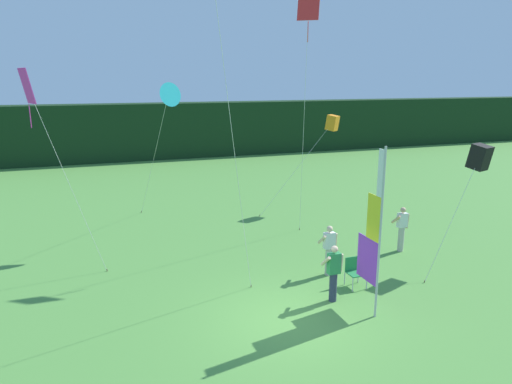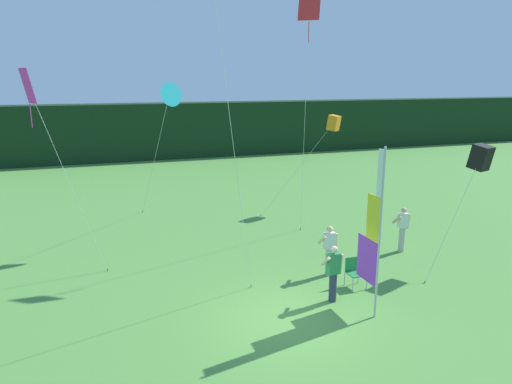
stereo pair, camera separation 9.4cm
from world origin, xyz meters
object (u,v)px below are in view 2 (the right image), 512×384
Objects in this scene: person_near_banner at (329,249)px; kite_black_box_3 at (481,157)px; kite_red_diamond_0 at (309,16)px; kite_magenta_diamond_4 at (30,93)px; person_far_left at (403,228)px; kite_orange_box_2 at (334,123)px; banner_flag at (373,235)px; person_mid_field at (333,272)px; kite_cyan_delta_1 at (169,96)px; folding_chair at (354,270)px.

kite_black_box_3 reaches higher than person_near_banner.
kite_magenta_diamond_4 is at bearing -177.66° from kite_red_diamond_0.
kite_orange_box_2 reaches higher than person_far_left.
banner_flag is at bearing -112.37° from kite_orange_box_2.
banner_flag is 2.77× the size of person_near_banner.
person_mid_field is at bearing -147.52° from person_far_left.
kite_red_diamond_0 reaches higher than kite_cyan_delta_1.
person_near_banner is (0.12, 2.59, -1.32)m from banner_flag.
person_mid_field is 10.90m from kite_orange_box_2.
banner_flag reaches higher than person_near_banner.
person_mid_field is 9.23m from kite_cyan_delta_1.
folding_chair is 5.82m from kite_black_box_3.
kite_orange_box_2 is (4.05, 7.55, 3.23)m from person_near_banner.
person_near_banner is 0.99× the size of person_mid_field.
kite_cyan_delta_1 reaches higher than person_mid_field.
kite_magenta_diamond_4 is at bearing 171.17° from person_far_left.
folding_chair is at bearing -93.64° from kite_red_diamond_0.
person_mid_field is 6.68m from kite_black_box_3.
person_near_banner is 0.37× the size of kite_orange_box_2.
kite_red_diamond_0 is 1.41× the size of kite_magenta_diamond_4.
kite_magenta_diamond_4 is (-12.05, 1.87, 4.89)m from person_far_left.
person_near_banner is 0.18× the size of kite_red_diamond_0.
banner_flag is at bearing -92.58° from person_near_banner.
kite_red_diamond_0 is (0.62, 3.28, 7.44)m from person_near_banner.
person_near_banner is 3.68m from person_far_left.
folding_chair is (1.10, 0.68, -0.38)m from person_mid_field.
banner_flag is 2.36m from folding_chair.
kite_cyan_delta_1 is at bearing 149.16° from person_far_left.
person_near_banner is at bearing -163.61° from person_far_left.
banner_flag is 9.65m from kite_cyan_delta_1.
person_mid_field is at bearing -30.58° from kite_magenta_diamond_4.
banner_flag is 1.71m from person_mid_field.
folding_chair is at bearing -174.42° from kite_black_box_3.
kite_magenta_diamond_4 is (-9.14, -0.37, -2.54)m from kite_red_diamond_0.
banner_flag is 5.16× the size of folding_chair.
kite_orange_box_2 is (3.71, 8.55, 3.60)m from folding_chair.
kite_black_box_3 is at bearing -14.03° from kite_magenta_diamond_4.
kite_black_box_3 is (1.17, -8.07, -0.46)m from kite_orange_box_2.
person_far_left is at bearing -94.62° from kite_orange_box_2.
folding_chair is 0.15× the size of kite_cyan_delta_1.
banner_flag reaches higher than kite_black_box_3.
folding_chair is at bearing -147.34° from person_far_left.
person_far_left is 1.88× the size of folding_chair.
folding_chair is at bearing 31.95° from person_mid_field.
kite_black_box_3 reaches higher than person_mid_field.
person_near_banner is at bearing -100.72° from kite_red_diamond_0.
person_mid_field is 0.37× the size of kite_orange_box_2.
person_far_left is 7.28m from kite_orange_box_2.
person_far_left is (4.28, 2.72, 0.00)m from person_mid_field.
banner_flag reaches higher than folding_chair.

